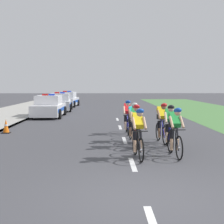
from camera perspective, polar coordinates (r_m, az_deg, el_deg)
ground_plane at (r=6.71m, az=5.54°, el=-14.50°), size 160.00×160.00×0.00m
kerb_edge at (r=21.01m, az=-14.88°, el=-1.30°), size 0.16×60.00×0.13m
lane_markings_centre at (r=13.26m, az=2.15°, el=-4.86°), size 0.14×17.60×0.01m
cyclist_lead at (r=9.89m, az=4.51°, el=-3.55°), size 0.44×1.72×1.56m
cyclist_second at (r=10.33m, az=10.75°, el=-3.27°), size 0.43×1.72×1.56m
cyclist_third at (r=11.77m, az=4.10°, el=-2.23°), size 0.42×1.72×1.56m
cyclist_fourth at (r=11.69m, az=9.88°, el=-2.34°), size 0.43×1.72×1.56m
cyclist_fifth at (r=12.89m, az=3.64°, el=-1.62°), size 0.45×1.72×1.56m
cyclist_sixth at (r=12.73m, az=8.55°, el=-1.75°), size 0.45×1.72×1.56m
cyclist_seventh at (r=14.84m, az=2.66°, el=-0.78°), size 0.42×1.72×1.56m
police_car_nearest at (r=23.04m, az=-10.78°, el=0.83°), size 2.00×4.40×1.59m
police_car_second at (r=28.42m, az=-8.94°, el=1.57°), size 2.22×4.51×1.59m
police_car_third at (r=33.88m, az=-7.68°, el=2.08°), size 2.20×4.50×1.59m
traffic_cone_near at (r=15.89m, az=-17.73°, el=-2.36°), size 0.36×0.36×0.64m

